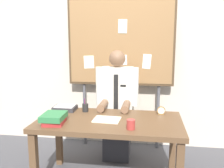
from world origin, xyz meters
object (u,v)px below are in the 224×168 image
Objects in this scene: desk at (109,128)px; pen_holder at (85,108)px; person at (117,110)px; open_notebook at (107,120)px; desk_clock at (161,111)px; bulletin_board at (121,44)px; book_stack at (54,118)px; paper_tray at (65,108)px; coffee_mug at (131,124)px.

pen_holder is (-0.33, 0.25, 0.14)m from desk.
person is 5.25× the size of open_notebook.
pen_holder is at bearing -178.65° from desk_clock.
bulletin_board is at bearing 90.01° from person.
pen_holder is at bearing 138.39° from open_notebook.
bulletin_board is 7.32× the size of book_stack.
open_notebook is 0.41m from pen_holder.
desk_clock is at bearing 0.22° from paper_tray.
bulletin_board is at bearing 101.40° from coffee_mug.
open_notebook is 1.72× the size of pen_holder.
book_stack is (-0.53, -0.81, 0.12)m from person.
bulletin_board reaches higher than desk_clock.
paper_tray is (-1.13, -0.00, -0.01)m from desk_clock.
pen_holder is (-0.30, 0.27, 0.04)m from open_notebook.
bulletin_board is 13.36× the size of pen_holder.
paper_tray is (-0.58, 0.27, 0.12)m from desk.
coffee_mug is at bearing -40.08° from open_notebook.
person is at bearing 56.79° from book_stack.
open_notebook is at bearing -91.34° from bulletin_board.
bulletin_board is 1.18m from paper_tray.
coffee_mug is at bearing -120.31° from desk_clock.
desk_clock is 0.60m from coffee_mug.
person is 4.94× the size of book_stack.
paper_tray is at bearing 148.23° from coffee_mug.
person reaches higher than desk.
open_notebook is 0.63m from paper_tray.
desk is 9.52× the size of pen_holder.
desk is 5.22× the size of book_stack.
book_stack is 1.06× the size of open_notebook.
desk_clock is (1.08, 0.47, -0.01)m from book_stack.
paper_tray is (-0.25, 0.02, -0.02)m from pen_holder.
desk is at bearing 20.58° from book_stack.
book_stack is at bearing -84.07° from paper_tray.
coffee_mug is 0.97m from paper_tray.
paper_tray is at bearing -149.06° from person.
paper_tray is (-0.83, 0.51, -0.02)m from coffee_mug.
open_notebook is at bearing 139.92° from coffee_mug.
coffee_mug reaches higher than open_notebook.
desk_clock is at bearing 1.35° from pen_holder.
person reaches higher than pen_holder.
book_stack reaches higher than desk.
open_notebook is (-0.02, -0.02, 0.10)m from desk.
open_notebook is (-0.02, -1.00, -0.77)m from bulletin_board.
desk is 0.65m from paper_tray.
desk_clock is (0.57, 0.29, 0.03)m from open_notebook.
open_notebook reaches higher than desk.
open_notebook is 0.36m from coffee_mug.
pen_holder is at bearing -3.66° from paper_tray.
person is at bearing 87.89° from open_notebook.
bulletin_board is at bearing 50.73° from paper_tray.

